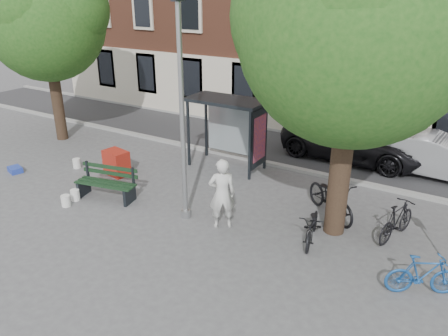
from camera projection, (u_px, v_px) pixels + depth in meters
ground at (186, 217)px, 12.95m from camera, size 90.00×90.00×0.00m
road at (283, 148)px, 18.47m from camera, size 40.00×4.00×0.01m
curb_near at (262, 162)px, 16.87m from camera, size 40.00×0.25×0.12m
curb_far at (301, 134)px, 20.03m from camera, size 40.00×0.25×0.12m
lamppost at (183, 127)px, 11.88m from camera, size 0.28×0.35×6.11m
tree_right at (356, 20)px, 9.96m from camera, size 5.76×5.60×8.20m
tree_left at (42, 16)px, 17.53m from camera, size 5.18×4.86×7.40m
bus_shelter at (237, 119)px, 15.74m from camera, size 2.85×1.45×2.62m
painter at (222, 194)px, 12.05m from camera, size 0.90×0.85×2.06m
bench at (107, 184)px, 13.95m from camera, size 2.08×1.03×1.03m
bike_a at (331, 198)px, 12.82m from camera, size 2.23×1.98×1.17m
bike_b at (423, 275)px, 9.55m from camera, size 1.65×1.18×0.98m
bike_c at (313, 226)px, 11.55m from camera, size 0.96×1.84×0.92m
bike_d at (397, 221)px, 11.68m from camera, size 0.97×1.84×1.07m
car_dark at (356, 139)px, 17.10m from camera, size 5.73×2.77×1.57m
car_silver at (435, 156)px, 15.54m from camera, size 4.61×1.76×1.50m
red_stand at (116, 163)px, 15.74m from camera, size 1.00×0.76×0.90m
blue_crate at (15, 170)px, 16.04m from camera, size 0.64×0.54×0.20m
bucket_a at (66, 201)px, 13.53m from camera, size 0.35×0.35×0.36m
bucket_b at (75, 195)px, 13.91m from camera, size 0.32×0.32×0.36m
bucket_c at (77, 163)px, 16.40m from camera, size 0.34×0.34×0.36m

